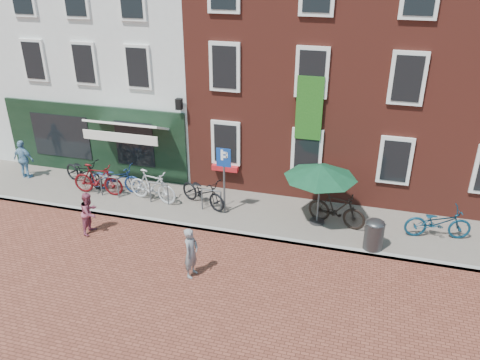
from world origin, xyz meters
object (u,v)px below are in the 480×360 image
(bicycle_1, at_px, (98,179))
(bicycle_5, at_px, (337,209))
(boy, at_px, (90,213))
(bicycle_0, at_px, (84,171))
(parasol, at_px, (321,169))
(cafe_person, at_px, (24,159))
(bicycle_3, at_px, (152,186))
(bicycle_6, at_px, (438,222))
(woman, at_px, (191,253))
(litter_bin, at_px, (374,233))
(parking_sign, at_px, (224,169))
(bicycle_4, at_px, (203,192))
(bicycle_2, at_px, (116,178))

(bicycle_1, relative_size, bicycle_5, 1.00)
(boy, xyz_separation_m, bicycle_0, (-2.09, 2.94, -0.08))
(parasol, distance_m, bicycle_5, 1.53)
(cafe_person, xyz_separation_m, bicycle_3, (5.79, -0.44, -0.20))
(bicycle_1, height_order, bicycle_6, bicycle_1)
(boy, bearing_deg, woman, -107.49)
(bicycle_0, distance_m, bicycle_5, 9.81)
(litter_bin, bearing_deg, bicycle_6, 32.26)
(woman, height_order, bicycle_5, woman)
(boy, distance_m, bicycle_6, 11.19)
(boy, bearing_deg, parasol, -70.69)
(parking_sign, distance_m, bicycle_3, 2.99)
(bicycle_0, relative_size, bicycle_5, 1.03)
(bicycle_1, distance_m, bicycle_5, 8.81)
(litter_bin, distance_m, bicycle_5, 1.67)
(litter_bin, xyz_separation_m, woman, (-4.93, -2.65, 0.11))
(litter_bin, distance_m, bicycle_0, 11.15)
(litter_bin, bearing_deg, bicycle_1, 174.44)
(parasol, xyz_separation_m, bicycle_0, (-9.18, 0.49, -1.46))
(bicycle_1, bearing_deg, woman, -128.03)
(bicycle_4, xyz_separation_m, bicycle_6, (7.90, 0.02, 0.00))
(woman, bearing_deg, bicycle_5, -36.76)
(litter_bin, height_order, bicycle_2, same)
(litter_bin, relative_size, bicycle_6, 0.53)
(parking_sign, xyz_separation_m, bicycle_6, (7.00, 0.33, -1.13))
(cafe_person, distance_m, bicycle_4, 7.69)
(woman, distance_m, bicycle_0, 7.43)
(bicycle_4, bearing_deg, bicycle_2, 111.56)
(boy, height_order, bicycle_3, boy)
(cafe_person, bearing_deg, bicycle_6, -177.59)
(bicycle_0, bearing_deg, parking_sign, -78.44)
(parking_sign, xyz_separation_m, bicycle_4, (-0.90, 0.32, -1.13))
(boy, relative_size, cafe_person, 0.91)
(litter_bin, height_order, bicycle_6, same)
(bicycle_6, bearing_deg, litter_bin, 112.60)
(parasol, height_order, cafe_person, parasol)
(boy, distance_m, bicycle_3, 2.63)
(litter_bin, bearing_deg, parasol, 149.64)
(litter_bin, xyz_separation_m, cafe_person, (-13.64, 1.47, 0.24))
(parking_sign, bearing_deg, boy, -149.87)
(cafe_person, bearing_deg, bicycle_4, -178.66)
(bicycle_1, distance_m, bicycle_4, 4.09)
(bicycle_2, bearing_deg, cafe_person, 86.54)
(boy, xyz_separation_m, bicycle_6, (10.89, 2.59, -0.08))
(litter_bin, distance_m, bicycle_4, 6.08)
(bicycle_4, bearing_deg, bicycle_5, -66.32)
(parking_sign, relative_size, bicycle_3, 1.22)
(cafe_person, height_order, bicycle_5, cafe_person)
(boy, bearing_deg, bicycle_5, -71.90)
(litter_bin, height_order, boy, boy)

